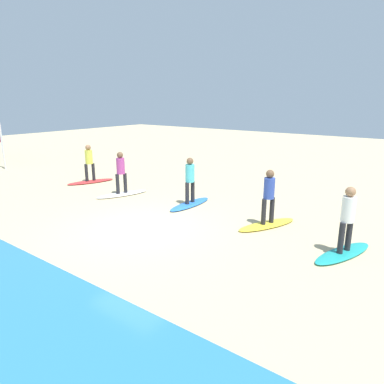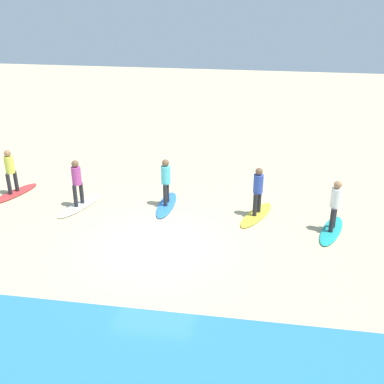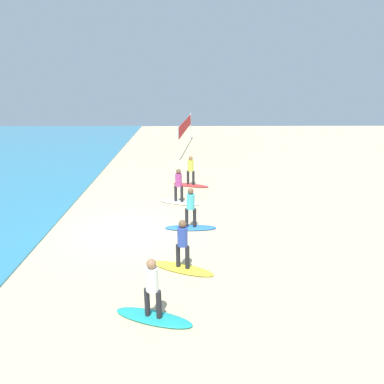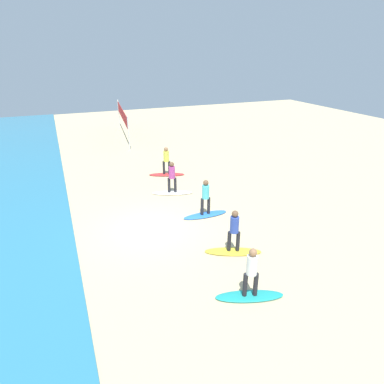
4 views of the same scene
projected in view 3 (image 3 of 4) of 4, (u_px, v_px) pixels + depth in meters
ground_plane at (124, 231)px, 13.82m from camera, size 60.00×60.00×0.00m
surfboard_teal at (154, 317)px, 8.84m from camera, size 1.19×2.17×0.09m
surfer_teal at (152, 284)px, 8.52m from camera, size 0.32×0.44×1.64m
surfboard_yellow at (183, 268)px, 11.08m from camera, size 1.34×2.15×0.09m
surfer_yellow at (183, 241)px, 10.76m from camera, size 0.32×0.43×1.64m
surfboard_blue at (191, 228)px, 14.05m from camera, size 0.59×2.11×0.09m
surfer_blue at (191, 205)px, 13.73m from camera, size 0.32×0.46×1.64m
surfboard_white at (179, 202)px, 16.86m from camera, size 1.23×2.17×0.09m
surfer_white at (179, 183)px, 16.54m from camera, size 0.32×0.44×1.64m
surfboard_red at (191, 185)px, 19.48m from camera, size 1.25×2.16×0.09m
surfer_red at (191, 168)px, 19.16m from camera, size 0.32×0.44×1.64m
volleyball_net at (185, 127)px, 28.99m from camera, size 9.04×1.09×2.50m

